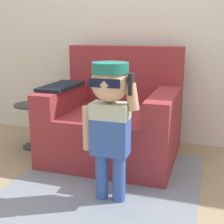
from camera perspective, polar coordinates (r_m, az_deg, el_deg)
The scene contains 6 objects.
ground_plane at distance 2.61m, azimuth 0.50°, elevation -10.50°, with size 10.00×10.00×0.00m, color #998466.
wall_back at distance 3.18m, azimuth 5.32°, elevation 18.01°, with size 10.00×0.05×2.60m.
armchair at distance 2.80m, azimuth 0.54°, elevation -1.47°, with size 1.11×0.95×0.97m.
person_child at distance 1.96m, azimuth -0.38°, elevation 0.14°, with size 0.38×0.28×0.92m.
side_table at distance 3.09m, azimuth -14.38°, elevation -1.65°, with size 0.32×0.32×0.44m.
rug at distance 2.42m, azimuth -0.88°, elevation -12.47°, with size 1.36×1.44×0.01m.
Camera 1 is at (0.70, -2.26, 1.10)m, focal length 50.00 mm.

